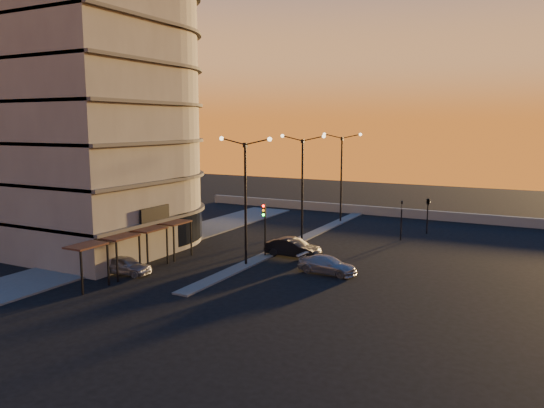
{
  "coord_description": "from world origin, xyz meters",
  "views": [
    {
      "loc": [
        19.48,
        -32.96,
        10.37
      ],
      "look_at": [
        -0.57,
        5.25,
        3.88
      ],
      "focal_mm": 35.0,
      "sensor_mm": 36.0,
      "label": 1
    }
  ],
  "objects_px": {
    "car_sedan": "(293,248)",
    "car_wagon": "(327,265)",
    "traffic_light_main": "(264,221)",
    "car_hatchback": "(125,265)",
    "streetlamp_mid": "(302,178)"
  },
  "relations": [
    {
      "from": "car_sedan",
      "to": "car_hatchback",
      "type": "bearing_deg",
      "value": 142.39
    },
    {
      "from": "streetlamp_mid",
      "to": "car_wagon",
      "type": "relative_size",
      "value": 2.23
    },
    {
      "from": "car_wagon",
      "to": "traffic_light_main",
      "type": "bearing_deg",
      "value": 75.56
    },
    {
      "from": "car_hatchback",
      "to": "car_sedan",
      "type": "bearing_deg",
      "value": -47.44
    },
    {
      "from": "traffic_light_main",
      "to": "car_hatchback",
      "type": "relative_size",
      "value": 1.12
    },
    {
      "from": "car_sedan",
      "to": "traffic_light_main",
      "type": "bearing_deg",
      "value": 120.6
    },
    {
      "from": "car_hatchback",
      "to": "car_wagon",
      "type": "xyz_separation_m",
      "value": [
        12.46,
        6.73,
        -0.03
      ]
    },
    {
      "from": "car_sedan",
      "to": "car_wagon",
      "type": "relative_size",
      "value": 1.05
    },
    {
      "from": "traffic_light_main",
      "to": "car_wagon",
      "type": "xyz_separation_m",
      "value": [
        6.15,
        -2.05,
        -2.27
      ]
    },
    {
      "from": "traffic_light_main",
      "to": "streetlamp_mid",
      "type": "bearing_deg",
      "value": 90.0
    },
    {
      "from": "car_wagon",
      "to": "car_sedan",
      "type": "bearing_deg",
      "value": 57.25
    },
    {
      "from": "traffic_light_main",
      "to": "car_wagon",
      "type": "relative_size",
      "value": 1.0
    },
    {
      "from": "car_sedan",
      "to": "car_wagon",
      "type": "distance_m",
      "value": 5.19
    },
    {
      "from": "streetlamp_mid",
      "to": "car_wagon",
      "type": "bearing_deg",
      "value": -56.18
    },
    {
      "from": "traffic_light_main",
      "to": "car_sedan",
      "type": "xyz_separation_m",
      "value": [
        1.98,
        1.06,
        -2.15
      ]
    }
  ]
}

